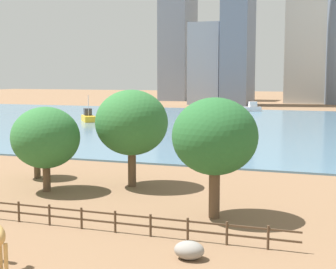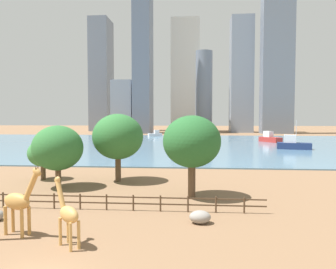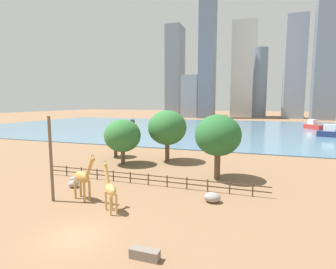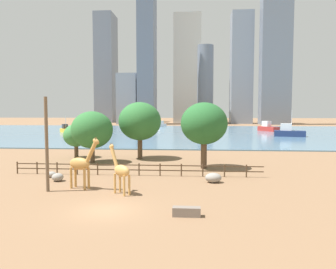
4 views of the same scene
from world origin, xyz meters
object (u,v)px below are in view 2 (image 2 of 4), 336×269
Objects in this scene: giraffe_companion at (19,202)px; tree_right_tall at (58,148)px; boat_barge at (155,134)px; boat_sailboat at (293,144)px; tree_left_large at (118,137)px; giraffe_tall at (68,214)px; tree_center_broad at (43,153)px; boat_ferry at (51,141)px; boulder_by_pole at (200,217)px; boat_tug at (270,138)px; tree_left_small at (192,142)px.

giraffe_companion is 0.69× the size of tree_right_tall.
boat_sailboat is at bearing 102.08° from boat_barge.
boat_sailboat is at bearing 51.57° from tree_left_large.
giraffe_companion is at bearing 20.10° from giraffe_tall.
tree_left_large reaches higher than boat_barge.
giraffe_companion is 19.69m from tree_center_broad.
tree_left_large is 59.63m from boat_ferry.
giraffe_companion is 0.80× the size of boat_ferry.
boulder_by_pole is 105.50m from boat_barge.
boat_barge is at bearing -156.45° from boat_tug.
boat_barge reaches higher than boulder_by_pole.
boulder_by_pole is 79.53m from boat_tug.
tree_left_large is at bearing -5.05° from boat_ferry.
tree_center_broad is at bearing -13.19° from boat_ferry.
tree_right_tall is 75.49m from boat_tug.
giraffe_companion is 0.81× the size of boat_barge.
boat_ferry reaches higher than tree_center_broad.
boulder_by_pole is 0.32× the size of tree_center_broad.
boulder_by_pole is at bearing -57.10° from tree_left_large.
tree_center_broad reaches higher than giraffe_companion.
boat_sailboat reaches higher than boat_ferry.
boat_sailboat reaches higher than boulder_by_pole.
boat_sailboat is at bearing 43.95° from tree_center_broad.
tree_center_broad is (-9.35, 0.36, -2.08)m from tree_left_large.
tree_right_tall reaches higher than giraffe_tall.
tree_center_broad is 0.62× the size of tree_left_small.
boat_sailboat is at bearing 67.83° from boulder_by_pole.
boat_tug is at bearing 86.12° from giraffe_companion.
tree_left_small reaches higher than boat_tug.
boat_tug is at bearing 118.29° from boat_barge.
giraffe_companion is 14.57m from tree_right_tall.
tree_right_tall is at bearing 144.72° from boulder_by_pole.
tree_left_small is (8.74, -6.93, -0.02)m from tree_left_large.
tree_left_large is (-1.67, 19.42, 3.33)m from giraffe_tall.
boulder_by_pole is at bearing -38.50° from tree_center_broad.
giraffe_companion reaches higher than boat_tug.
boat_tug is (31.20, 61.90, -3.98)m from tree_left_large.
boat_sailboat is at bearing -75.44° from giraffe_tall.
tree_left_large is at bearing 102.01° from giraffe_companion.
giraffe_tall is 17.26m from tree_right_tall.
tree_center_broad is 19.62m from tree_left_small.
boat_sailboat reaches higher than giraffe_tall.
boat_ferry is at bearing 131.82° from giraffe_companion.
tree_left_small reaches higher than giraffe_tall.
giraffe_companion is (-3.80, 1.48, 0.25)m from giraffe_tall.
boat_barge is (-37.86, 27.78, -0.29)m from boat_tug.
boulder_by_pole is 0.19× the size of boat_sailboat.
giraffe_tall is 0.71× the size of boat_ferry.
tree_left_large reaches higher than boulder_by_pole.
boat_ferry is at bearing -174.64° from boat_sailboat.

